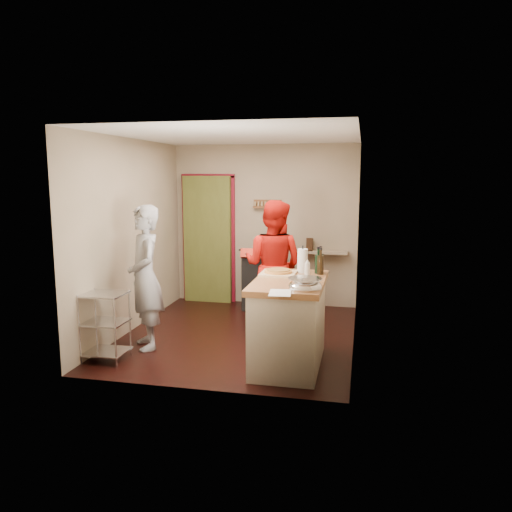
# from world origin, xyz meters

# --- Properties ---
(floor) EXTENTS (3.50, 3.50, 0.00)m
(floor) POSITION_xyz_m (0.00, 0.00, 0.00)
(floor) COLOR black
(floor) RESTS_ON ground
(back_wall) EXTENTS (3.00, 0.44, 2.60)m
(back_wall) POSITION_xyz_m (-0.64, 1.78, 1.13)
(back_wall) COLOR tan
(back_wall) RESTS_ON ground
(left_wall) EXTENTS (0.04, 3.50, 2.60)m
(left_wall) POSITION_xyz_m (-1.50, 0.00, 1.30)
(left_wall) COLOR tan
(left_wall) RESTS_ON ground
(right_wall) EXTENTS (0.04, 3.50, 2.60)m
(right_wall) POSITION_xyz_m (1.50, 0.00, 1.30)
(right_wall) COLOR tan
(right_wall) RESTS_ON ground
(ceiling) EXTENTS (3.00, 3.50, 0.02)m
(ceiling) POSITION_xyz_m (0.00, 0.00, 2.61)
(ceiling) COLOR white
(ceiling) RESTS_ON back_wall
(stove) EXTENTS (0.60, 0.63, 1.00)m
(stove) POSITION_xyz_m (0.05, 1.42, 0.45)
(stove) COLOR black
(stove) RESTS_ON ground
(wire_shelving) EXTENTS (0.48, 0.40, 0.80)m
(wire_shelving) POSITION_xyz_m (-1.28, -1.20, 0.44)
(wire_shelving) COLOR silver
(wire_shelving) RESTS_ON ground
(island) EXTENTS (0.78, 1.45, 1.29)m
(island) POSITION_xyz_m (0.81, -0.90, 0.51)
(island) COLOR beige
(island) RESTS_ON ground
(person_stripe) EXTENTS (0.71, 0.77, 1.76)m
(person_stripe) POSITION_xyz_m (-1.00, -0.69, 0.88)
(person_stripe) COLOR silver
(person_stripe) RESTS_ON ground
(person_red) EXTENTS (1.01, 0.87, 1.78)m
(person_red) POSITION_xyz_m (0.39, 0.40, 0.89)
(person_red) COLOR red
(person_red) RESTS_ON ground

